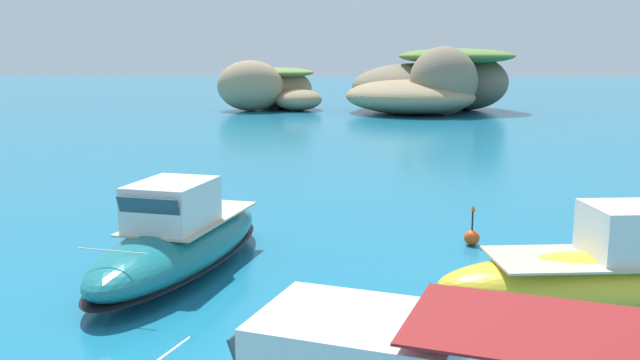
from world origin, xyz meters
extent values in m
ellipsoid|color=#84755B|center=(8.67, 75.55, 2.84)|extent=(15.88, 13.77, 5.68)
ellipsoid|color=#9E8966|center=(7.64, 70.13, 1.97)|extent=(20.28, 19.88, 3.94)
ellipsoid|color=#756651|center=(14.92, 76.28, 3.37)|extent=(12.70, 14.30, 6.75)
ellipsoid|color=#756651|center=(7.64, 79.95, 2.77)|extent=(10.28, 9.78, 5.55)
ellipsoid|color=#84755B|center=(11.28, 68.30, 3.81)|extent=(10.59, 10.55, 7.62)
ellipsoid|color=olive|center=(13.34, 73.84, 6.53)|extent=(13.64, 12.40, 1.81)
ellipsoid|color=#9E8966|center=(-11.20, 72.90, 3.02)|extent=(9.00, 8.02, 6.04)
ellipsoid|color=#9E8966|center=(-5.54, 73.86, 1.32)|extent=(6.19, 6.91, 2.65)
ellipsoid|color=#9E8966|center=(-8.09, 77.40, 2.45)|extent=(10.70, 10.43, 4.91)
ellipsoid|color=#756651|center=(-9.53, 78.30, 2.29)|extent=(7.19, 6.95, 4.58)
ellipsoid|color=olive|center=(-8.41, 76.87, 4.49)|extent=(9.15, 8.32, 1.25)
ellipsoid|color=yellow|center=(9.28, 8.21, 0.83)|extent=(10.02, 4.08, 1.66)
ellipsoid|color=black|center=(9.28, 8.21, 0.46)|extent=(10.22, 4.16, 0.20)
cube|color=#C6B793|center=(8.56, 8.12, 1.53)|extent=(5.62, 3.11, 0.06)
ellipsoid|color=#19727A|center=(-3.25, 11.07, 0.84)|extent=(4.90, 10.28, 1.68)
ellipsoid|color=black|center=(-3.25, 11.07, 0.46)|extent=(5.00, 10.49, 0.20)
cube|color=#C6B793|center=(-3.10, 11.79, 1.55)|extent=(3.57, 5.83, 0.06)
cube|color=silver|center=(-3.35, 10.58, 2.28)|extent=(2.59, 3.13, 1.38)
cube|color=#2D4756|center=(-3.63, 9.21, 2.41)|extent=(1.95, 0.69, 0.73)
cylinder|color=silver|center=(-4.03, 7.29, 1.73)|extent=(2.04, 0.45, 0.04)
cube|color=#2D4756|center=(1.06, 0.16, 2.52)|extent=(0.88, 2.02, 0.76)
cube|color=maroon|center=(4.68, -0.93, 3.27)|extent=(3.66, 3.20, 0.04)
cylinder|color=silver|center=(5.00, 0.11, 2.45)|extent=(0.03, 0.03, 1.65)
sphere|color=#E54C19|center=(6.43, 14.62, 0.28)|extent=(0.56, 0.56, 0.56)
cylinder|color=black|center=(6.43, 14.62, 0.78)|extent=(0.06, 0.06, 1.00)
cone|color=#E54C19|center=(6.43, 14.62, 1.38)|extent=(0.20, 0.20, 0.20)
camera|label=1|loc=(2.50, -9.65, 6.81)|focal=38.57mm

